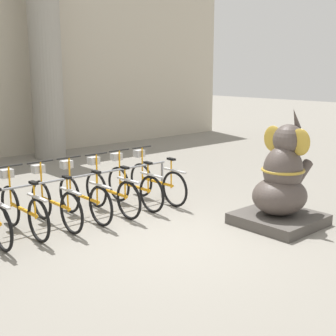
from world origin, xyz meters
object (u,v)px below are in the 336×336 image
bicycle_3 (23,208)px  bicycle_5 (83,196)px  bicycle_6 (111,191)px  bicycle_7 (133,185)px  elephant_statue (282,186)px  bicycle_8 (156,181)px  bicycle_4 (55,202)px

bicycle_3 → bicycle_5: size_ratio=1.00×
bicycle_3 → bicycle_6: same height
bicycle_5 → bicycle_7: bearing=0.9°
bicycle_7 → elephant_statue: elephant_statue is taller
bicycle_8 → bicycle_6: bearing=-178.2°
bicycle_8 → bicycle_3: bearing=-179.9°
bicycle_5 → bicycle_6: bearing=-3.2°
bicycle_3 → bicycle_4: 0.57m
bicycle_5 → bicycle_6: (0.57, -0.03, 0.00)m
bicycle_6 → bicycle_7: 0.57m
bicycle_8 → bicycle_5: bearing=-179.9°
bicycle_3 → bicycle_4: same height
elephant_statue → bicycle_7: bearing=116.0°
bicycle_7 → bicycle_5: bearing=-179.1°
bicycle_4 → bicycle_8: 2.27m
bicycle_4 → elephant_statue: 3.86m
bicycle_7 → elephant_statue: (1.23, -2.53, 0.26)m
bicycle_3 → bicycle_4: size_ratio=1.00×
bicycle_4 → bicycle_5: 0.57m
bicycle_4 → elephant_statue: elephant_statue is taller
bicycle_3 → bicycle_8: same height
bicycle_5 → bicycle_8: 1.70m
bicycle_5 → elephant_statue: size_ratio=0.86×
bicycle_3 → bicycle_6: 1.70m
bicycle_7 → elephant_statue: bearing=-64.0°
bicycle_3 → elephant_statue: elephant_statue is taller
bicycle_3 → bicycle_5: (1.13, 0.00, 0.00)m
bicycle_6 → bicycle_8: (1.13, 0.04, 0.00)m
bicycle_5 → bicycle_8: same height
bicycle_4 → bicycle_7: 1.70m
bicycle_6 → bicycle_8: size_ratio=1.00×
bicycle_5 → elephant_statue: (2.37, -2.51, 0.26)m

